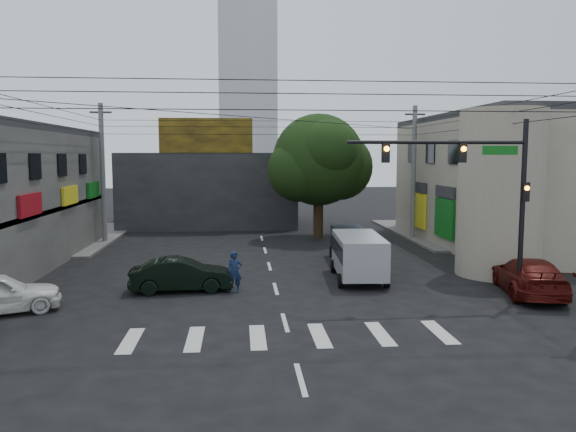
{
  "coord_description": "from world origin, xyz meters",
  "views": [
    {
      "loc": [
        -1.55,
        -21.97,
        5.81
      ],
      "look_at": [
        0.72,
        4.0,
        2.98
      ],
      "focal_mm": 35.0,
      "sensor_mm": 36.0,
      "label": 1
    }
  ],
  "objects": [
    {
      "name": "utility_pole_far_left",
      "position": [
        -10.5,
        16.0,
        4.6
      ],
      "size": [
        0.32,
        0.32,
        9.2
      ],
      "primitive_type": "cylinder",
      "color": "#59595B",
      "rests_on": "ground"
    },
    {
      "name": "building_right",
      "position": [
        18.0,
        13.0,
        4.0
      ],
      "size": [
        14.0,
        18.0,
        8.0
      ],
      "primitive_type": "cube",
      "color": "gray",
      "rests_on": "ground"
    },
    {
      "name": "dark_sedan",
      "position": [
        -4.05,
        1.95,
        0.72
      ],
      "size": [
        2.18,
        4.58,
        1.43
      ],
      "primitive_type": "imported",
      "rotation": [
        0.0,
        0.0,
        1.65
      ],
      "color": "black",
      "rests_on": "ground"
    },
    {
      "name": "traffic_officer",
      "position": [
        -1.77,
        1.53,
        0.88
      ],
      "size": [
        0.72,
        0.54,
        1.76
      ],
      "primitive_type": "imported",
      "rotation": [
        0.0,
        0.0,
        0.09
      ],
      "color": "#111E3E",
      "rests_on": "ground"
    },
    {
      "name": "sidewalk_far_right",
      "position": [
        18.0,
        18.0,
        0.07
      ],
      "size": [
        16.0,
        16.0,
        0.15
      ],
      "primitive_type": "cube",
      "color": "#514F4C",
      "rests_on": "ground"
    },
    {
      "name": "building_far",
      "position": [
        -4.0,
        26.0,
        3.0
      ],
      "size": [
        14.0,
        10.0,
        6.0
      ],
      "primitive_type": "cube",
      "color": "#232326",
      "rests_on": "ground"
    },
    {
      "name": "utility_pole_far_right",
      "position": [
        10.5,
        16.0,
        4.6
      ],
      "size": [
        0.32,
        0.32,
        9.2
      ],
      "primitive_type": "cylinder",
      "color": "#59595B",
      "rests_on": "ground"
    },
    {
      "name": "navy_van",
      "position": [
        4.49,
        7.82,
        0.89
      ],
      "size": [
        4.62,
        2.12,
        1.78
      ],
      "primitive_type": null,
      "rotation": [
        0.0,
        0.0,
        1.52
      ],
      "color": "black",
      "rests_on": "ground"
    },
    {
      "name": "sidewalk_far_left",
      "position": [
        -18.0,
        18.0,
        0.07
      ],
      "size": [
        16.0,
        16.0,
        0.15
      ],
      "primitive_type": "cube",
      "color": "#514F4C",
      "rests_on": "ground"
    },
    {
      "name": "silver_minivan",
      "position": [
        3.99,
        3.5,
        1.04
      ],
      "size": [
        5.13,
        2.68,
        2.09
      ],
      "primitive_type": null,
      "rotation": [
        0.0,
        0.0,
        1.5
      ],
      "color": "#A7A8AF",
      "rests_on": "ground"
    },
    {
      "name": "traffic_gantry",
      "position": [
        7.82,
        -1.0,
        4.83
      ],
      "size": [
        7.1,
        0.35,
        7.2
      ],
      "color": "black",
      "rests_on": "ground"
    },
    {
      "name": "maroon_sedan",
      "position": [
        10.5,
        0.09,
        0.78
      ],
      "size": [
        4.49,
        6.29,
        1.55
      ],
      "primitive_type": "imported",
      "rotation": [
        0.0,
        0.0,
        2.92
      ],
      "color": "#480D0A",
      "rests_on": "ground"
    },
    {
      "name": "corner_column",
      "position": [
        11.0,
        4.0,
        4.0
      ],
      "size": [
        4.0,
        4.0,
        8.0
      ],
      "primitive_type": "cylinder",
      "color": "gray",
      "rests_on": "ground"
    },
    {
      "name": "ground",
      "position": [
        0.0,
        0.0,
        0.0
      ],
      "size": [
        160.0,
        160.0,
        0.0
      ],
      "primitive_type": "plane",
      "color": "black",
      "rests_on": "ground"
    },
    {
      "name": "street_tree",
      "position": [
        4.0,
        17.0,
        5.47
      ],
      "size": [
        6.4,
        6.4,
        8.7
      ],
      "color": "black",
      "rests_on": "ground"
    },
    {
      "name": "billboard",
      "position": [
        -4.0,
        21.1,
        7.3
      ],
      "size": [
        7.0,
        0.3,
        2.6
      ],
      "primitive_type": "cube",
      "color": "olive",
      "rests_on": "building_far"
    },
    {
      "name": "tower_distant",
      "position": [
        0.0,
        70.0,
        22.0
      ],
      "size": [
        9.0,
        9.0,
        44.0
      ],
      "primitive_type": "cube",
      "color": "silver",
      "rests_on": "ground"
    }
  ]
}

